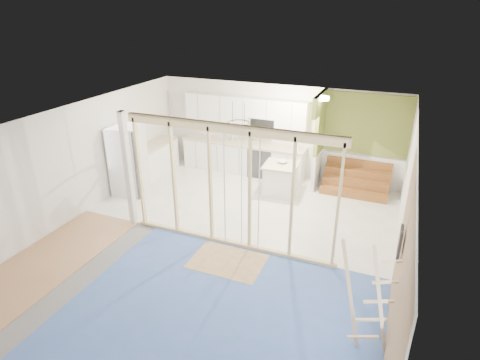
% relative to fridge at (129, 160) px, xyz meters
% --- Properties ---
extents(room, '(7.01, 8.01, 2.61)m').
position_rel_fridge_xyz_m(room, '(3.12, -1.32, 0.39)').
color(room, slate).
rests_on(room, ground).
extents(floor_overlays, '(7.00, 8.00, 0.03)m').
position_rel_fridge_xyz_m(floor_overlays, '(3.19, -1.26, -0.90)').
color(floor_overlays, white).
rests_on(floor_overlays, room).
extents(stud_frame, '(4.66, 0.14, 2.60)m').
position_rel_fridge_xyz_m(stud_frame, '(2.90, -1.32, 0.67)').
color(stud_frame, beige).
rests_on(stud_frame, room).
extents(base_cabinets, '(4.45, 2.24, 0.93)m').
position_rel_fridge_xyz_m(base_cabinets, '(1.51, 2.04, -0.44)').
color(base_cabinets, white).
rests_on(base_cabinets, room).
extents(upper_cabinets, '(3.60, 0.41, 0.85)m').
position_rel_fridge_xyz_m(upper_cabinets, '(2.28, 2.50, 0.91)').
color(upper_cabinets, white).
rests_on(upper_cabinets, room).
extents(green_partition, '(2.25, 1.51, 2.60)m').
position_rel_fridge_xyz_m(green_partition, '(5.17, 2.34, 0.04)').
color(green_partition, olive).
rests_on(green_partition, room).
extents(pot_rack, '(0.52, 0.52, 0.72)m').
position_rel_fridge_xyz_m(pot_rack, '(2.81, 0.57, 1.09)').
color(pot_rack, black).
rests_on(pot_rack, room).
extents(sheathing_panel, '(0.02, 4.00, 2.60)m').
position_rel_fridge_xyz_m(sheathing_panel, '(6.60, -3.32, 0.39)').
color(sheathing_panel, tan).
rests_on(sheathing_panel, room).
extents(electrical_panel, '(0.04, 0.30, 0.40)m').
position_rel_fridge_xyz_m(electrical_panel, '(6.55, -2.72, 0.74)').
color(electrical_panel, '#38383D').
rests_on(electrical_panel, room).
extents(ceiling_light, '(0.32, 0.32, 0.08)m').
position_rel_fridge_xyz_m(ceiling_light, '(4.52, 1.68, 1.63)').
color(ceiling_light, '#FFEABF').
rests_on(ceiling_light, room).
extents(fridge, '(0.95, 0.92, 1.81)m').
position_rel_fridge_xyz_m(fridge, '(0.00, 0.00, 0.00)').
color(fridge, silver).
rests_on(fridge, room).
extents(island, '(0.90, 0.90, 0.84)m').
position_rel_fridge_xyz_m(island, '(3.67, 1.38, -0.49)').
color(island, white).
rests_on(island, room).
extents(bowl, '(0.33, 0.33, 0.06)m').
position_rel_fridge_xyz_m(bowl, '(3.66, 1.50, -0.04)').
color(bowl, silver).
rests_on(bowl, island).
extents(soap_bottle_a, '(0.11, 0.11, 0.28)m').
position_rel_fridge_xyz_m(soap_bottle_a, '(1.83, 2.49, 0.16)').
color(soap_bottle_a, '#9FA4B1').
rests_on(soap_bottle_a, base_cabinets).
extents(soap_bottle_b, '(0.09, 0.09, 0.19)m').
position_rel_fridge_xyz_m(soap_bottle_b, '(3.82, 2.41, 0.12)').
color(soap_bottle_b, white).
rests_on(soap_bottle_b, base_cabinets).
extents(ladder, '(0.96, 0.11, 1.79)m').
position_rel_fridge_xyz_m(ladder, '(6.28, -3.15, 0.01)').
color(ladder, '#D8B684').
rests_on(ladder, room).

